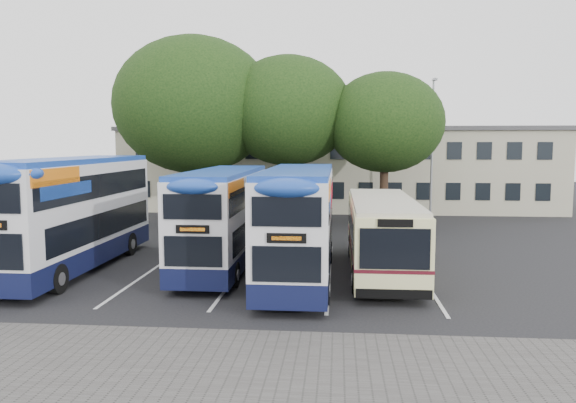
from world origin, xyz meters
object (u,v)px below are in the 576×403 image
(tree_mid, at_px, (288,111))
(bus_single, at_px, (382,230))
(tree_left, at_px, (194,105))
(bus_dd_right, at_px, (299,219))
(bus_dd_left, at_px, (72,209))
(tree_right, at_px, (385,123))
(lamp_post, at_px, (432,142))
(bus_dd_mid, at_px, (223,214))

(tree_mid, height_order, bus_single, tree_mid)
(tree_left, bearing_deg, bus_dd_right, -61.90)
(tree_left, xyz_separation_m, bus_dd_left, (-1.59, -13.15, -4.90))
(tree_right, xyz_separation_m, bus_single, (-1.00, -11.71, -4.58))
(lamp_post, bearing_deg, bus_single, -106.11)
(tree_mid, bearing_deg, bus_dd_mid, -97.32)
(tree_right, xyz_separation_m, bus_dd_left, (-13.16, -12.43, -3.77))
(bus_dd_right, bearing_deg, bus_single, 25.29)
(bus_dd_left, bearing_deg, bus_single, 3.39)
(bus_dd_right, bearing_deg, bus_dd_left, 175.15)
(tree_left, bearing_deg, tree_mid, -1.35)
(tree_right, xyz_separation_m, bus_dd_mid, (-7.31, -11.48, -4.04))
(tree_mid, distance_m, bus_dd_left, 15.64)
(tree_right, height_order, bus_dd_left, tree_right)
(lamp_post, distance_m, tree_left, 15.13)
(bus_single, bearing_deg, bus_dd_left, -176.61)
(lamp_post, bearing_deg, bus_dd_mid, -126.22)
(tree_left, distance_m, bus_dd_mid, 13.92)
(tree_left, height_order, bus_dd_mid, tree_left)
(tree_left, bearing_deg, lamp_post, 8.36)
(tree_mid, height_order, bus_dd_left, tree_mid)
(tree_right, distance_m, bus_dd_mid, 14.20)
(tree_mid, distance_m, bus_single, 14.22)
(lamp_post, relative_size, bus_dd_left, 0.85)
(tree_mid, distance_m, bus_dd_mid, 13.07)
(tree_right, bearing_deg, tree_left, 176.41)
(bus_dd_mid, height_order, bus_dd_right, bus_dd_right)
(tree_left, height_order, bus_single, tree_left)
(tree_left, distance_m, bus_single, 17.29)
(tree_right, height_order, bus_dd_right, tree_right)
(bus_dd_mid, bearing_deg, tree_right, 57.51)
(bus_dd_right, bearing_deg, tree_left, 118.10)
(bus_dd_left, relative_size, bus_dd_mid, 1.12)
(tree_mid, xyz_separation_m, tree_right, (5.76, -0.59, -0.74))
(lamp_post, xyz_separation_m, bus_dd_mid, (-10.53, -14.38, -2.91))
(tree_left, xyz_separation_m, tree_right, (11.58, -0.73, -1.13))
(bus_dd_mid, relative_size, bus_single, 0.98)
(bus_single, bearing_deg, lamp_post, 73.89)
(tree_mid, relative_size, bus_single, 1.06)
(tree_right, relative_size, bus_dd_right, 0.93)
(tree_right, bearing_deg, bus_dd_right, -107.44)
(bus_single, bearing_deg, bus_dd_mid, 177.96)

